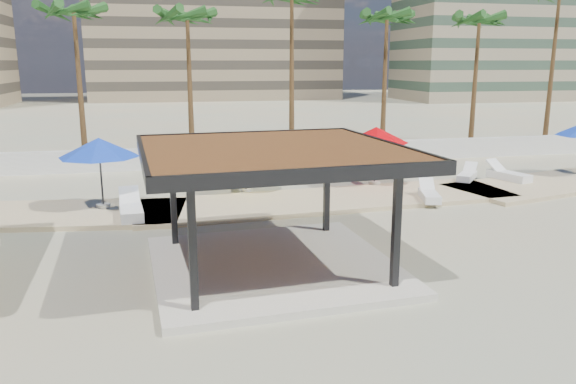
% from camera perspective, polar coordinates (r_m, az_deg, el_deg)
% --- Properties ---
extents(ground, '(200.00, 200.00, 0.00)m').
position_cam_1_polar(ground, '(16.59, 4.49, -7.11)').
color(ground, tan).
rests_on(ground, ground).
extents(promenade, '(44.45, 7.97, 0.24)m').
position_cam_1_polar(promenade, '(24.17, 3.74, -0.50)').
color(promenade, '#C6B284').
rests_on(promenade, ground).
extents(boundary_wall, '(56.00, 0.30, 1.20)m').
position_cam_1_polar(boundary_wall, '(31.64, -3.97, 3.71)').
color(boundary_wall, silver).
rests_on(boundary_wall, ground).
extents(building_mid, '(38.00, 16.00, 30.40)m').
position_cam_1_polar(building_mid, '(93.67, -7.58, 18.16)').
color(building_mid, '#847259').
rests_on(building_mid, ground).
extents(pavilion_central, '(7.35, 7.35, 3.51)m').
position_cam_1_polar(pavilion_central, '(15.42, -1.57, -0.50)').
color(pavilion_central, beige).
rests_on(pavilion_central, ground).
extents(umbrella_b, '(3.23, 3.23, 2.29)m').
position_cam_1_polar(umbrella_b, '(24.33, -4.35, 4.58)').
color(umbrella_b, beige).
rests_on(umbrella_b, promenade).
extents(umbrella_c, '(3.73, 3.73, 2.66)m').
position_cam_1_polar(umbrella_c, '(26.08, 8.94, 5.73)').
color(umbrella_c, beige).
rests_on(umbrella_c, promenade).
extents(umbrella_f, '(3.35, 3.35, 2.73)m').
position_cam_1_polar(umbrella_f, '(22.66, -18.65, 4.28)').
color(umbrella_f, beige).
rests_on(umbrella_f, promenade).
extents(lounger_a, '(1.00, 2.44, 0.90)m').
position_cam_1_polar(lounger_a, '(21.44, -15.67, -1.79)').
color(lounger_a, white).
rests_on(lounger_a, promenade).
extents(lounger_b, '(1.13, 2.04, 0.74)m').
position_cam_1_polar(lounger_b, '(23.88, 14.16, -0.31)').
color(lounger_b, white).
rests_on(lounger_b, promenade).
extents(lounger_c, '(1.37, 2.38, 0.86)m').
position_cam_1_polar(lounger_c, '(29.13, 21.45, 1.60)').
color(lounger_c, white).
rests_on(lounger_c, promenade).
extents(lounger_d, '(1.72, 1.85, 0.73)m').
position_cam_1_polar(lounger_d, '(28.52, 17.74, 1.59)').
color(lounger_d, white).
rests_on(lounger_d, promenade).
extents(palm_c, '(3.00, 3.00, 9.20)m').
position_cam_1_polar(palm_c, '(33.35, -20.91, 16.23)').
color(palm_c, brown).
rests_on(palm_c, ground).
extents(palm_d, '(3.00, 3.00, 9.10)m').
position_cam_1_polar(palm_d, '(33.89, -10.19, 16.63)').
color(palm_d, brown).
rests_on(palm_d, ground).
extents(palm_e, '(3.00, 3.00, 10.29)m').
position_cam_1_polar(palm_e, '(34.31, 0.39, 18.64)').
color(palm_e, brown).
rests_on(palm_e, ground).
extents(palm_f, '(3.00, 3.00, 9.21)m').
position_cam_1_polar(palm_f, '(36.22, 10.01, 16.56)').
color(palm_f, brown).
rests_on(palm_f, ground).
extents(palm_g, '(3.00, 3.00, 9.13)m').
position_cam_1_polar(palm_g, '(38.53, 18.84, 15.74)').
color(palm_g, brown).
rests_on(palm_g, ground).
extents(palm_h, '(3.00, 3.00, 10.92)m').
position_cam_1_polar(palm_h, '(42.51, 25.84, 17.11)').
color(palm_h, brown).
rests_on(palm_h, ground).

